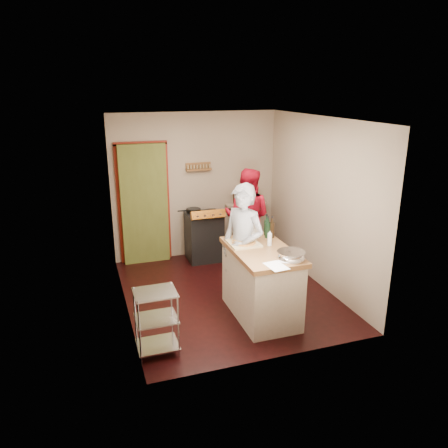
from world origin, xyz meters
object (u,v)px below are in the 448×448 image
(stove, at_px, (204,236))
(person_stripe, at_px, (243,248))
(island, at_px, (261,281))
(person_red, at_px, (247,217))
(wire_shelving, at_px, (156,319))

(stove, relative_size, person_stripe, 0.56)
(person_stripe, bearing_deg, island, -6.59)
(person_red, bearing_deg, island, 109.42)
(wire_shelving, bearing_deg, person_stripe, 28.46)
(wire_shelving, bearing_deg, island, 15.70)
(wire_shelving, relative_size, island, 0.58)
(stove, bearing_deg, island, -85.51)
(stove, bearing_deg, person_red, -31.20)
(stove, xyz_separation_m, island, (0.17, -2.20, 0.06))
(island, distance_m, person_stripe, 0.52)
(island, relative_size, person_red, 0.81)
(person_stripe, xyz_separation_m, person_red, (0.65, 1.49, -0.05))
(stove, relative_size, person_red, 0.59)
(person_red, bearing_deg, person_stripe, 101.17)
(island, xyz_separation_m, person_stripe, (-0.16, 0.31, 0.39))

